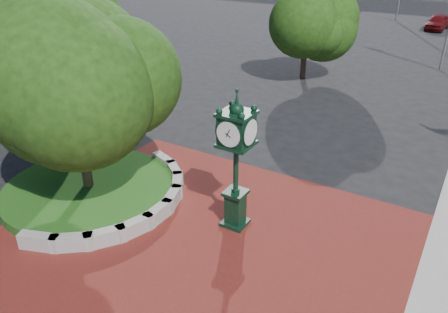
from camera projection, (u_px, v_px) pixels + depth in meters
ground at (204, 238)px, 13.69m from camera, size 200.00×200.00×0.00m
plaza at (185, 255)px, 12.91m from camera, size 12.00×12.00×0.04m
planter_wall at (137, 206)px, 14.82m from camera, size 2.96×6.77×0.54m
grass_bed at (90, 190)px, 15.91m from camera, size 6.10×6.10×0.40m
tree_planter at (75, 98)px, 14.32m from camera, size 5.20×5.20×6.33m
tree_northwest at (40, 34)px, 21.65m from camera, size 5.60×5.60×6.93m
tree_street at (306, 28)px, 27.82m from camera, size 4.40×4.40×5.45m
post_clock at (236, 157)px, 13.19m from camera, size 0.96×0.96×4.57m
parked_car at (438, 22)px, 43.90m from camera, size 2.07×4.48×1.49m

